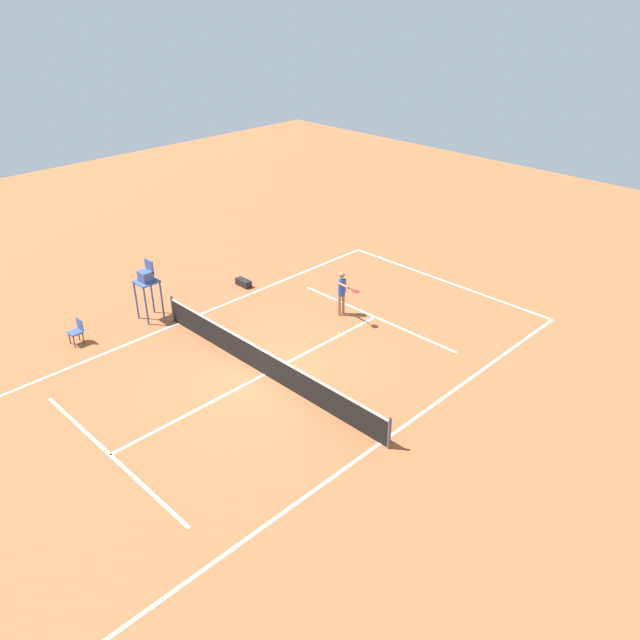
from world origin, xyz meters
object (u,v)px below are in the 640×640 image
(umpire_chair, at_px, (147,281))
(courtside_chair_near, at_px, (77,330))
(tennis_ball, at_px, (339,333))
(equipment_bag, at_px, (243,283))
(player_serving, at_px, (342,290))

(umpire_chair, bearing_deg, courtside_chair_near, 85.64)
(tennis_ball, relative_size, umpire_chair, 0.03)
(equipment_bag, bearing_deg, umpire_chair, 86.39)
(player_serving, bearing_deg, umpire_chair, -37.80)
(courtside_chair_near, bearing_deg, tennis_ball, -131.34)
(courtside_chair_near, height_order, equipment_bag, courtside_chair_near)
(player_serving, distance_m, equipment_bag, 5.02)
(equipment_bag, bearing_deg, tennis_ball, 178.63)
(player_serving, height_order, courtside_chair_near, player_serving)
(tennis_ball, xyz_separation_m, equipment_bag, (5.80, -0.14, 0.12))
(player_serving, height_order, umpire_chair, umpire_chair)
(courtside_chair_near, bearing_deg, equipment_bag, -93.91)
(umpire_chair, bearing_deg, player_serving, -133.15)
(tennis_ball, bearing_deg, umpire_chair, 34.93)
(umpire_chair, distance_m, equipment_bag, 4.62)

